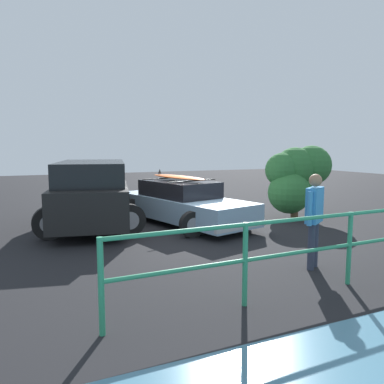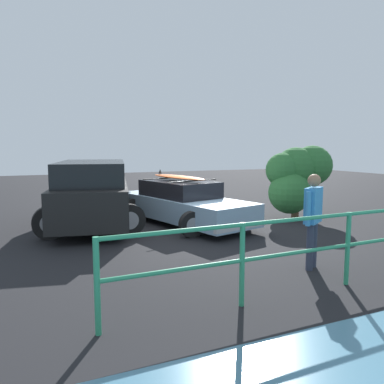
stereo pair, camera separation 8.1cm
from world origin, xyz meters
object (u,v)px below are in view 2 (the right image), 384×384
(sedan_car, at_px, (182,203))
(person_bystander, at_px, (313,212))
(bush_near_left, at_px, (296,178))
(suv_car, at_px, (93,193))

(sedan_car, height_order, person_bystander, person_bystander)
(person_bystander, bearing_deg, bush_near_left, -125.36)
(sedan_car, xyz_separation_m, person_bystander, (-0.62, 4.52, 0.42))
(suv_car, bearing_deg, sedan_car, 164.98)
(person_bystander, relative_size, bush_near_left, 0.76)
(person_bystander, xyz_separation_m, bush_near_left, (-2.81, -3.96, 0.21))
(suv_car, xyz_separation_m, person_bystander, (-2.94, 5.14, 0.09))
(suv_car, relative_size, bush_near_left, 2.17)
(bush_near_left, bearing_deg, person_bystander, 54.64)
(sedan_car, height_order, bush_near_left, bush_near_left)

